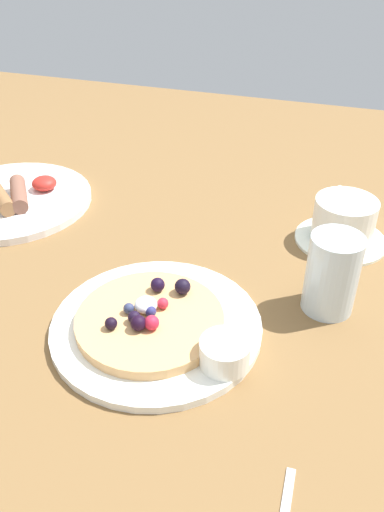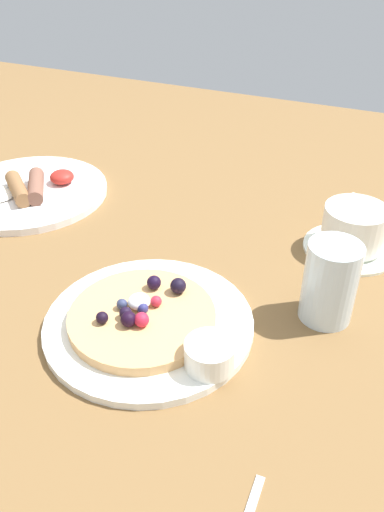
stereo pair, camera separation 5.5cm
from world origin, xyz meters
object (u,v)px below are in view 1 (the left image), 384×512
at_px(coffee_saucer, 340,238).
at_px(water_glass, 332,274).
at_px(pancake_plate, 157,326).
at_px(breakfast_plate, 10,200).
at_px(coffee_cup, 344,217).
at_px(syrup_ramekin, 225,353).

height_order(coffee_saucer, water_glass, water_glass).
height_order(pancake_plate, coffee_saucer, pancake_plate).
xyz_separation_m(breakfast_plate, coffee_cup, (0.53, 0.05, 0.03)).
xyz_separation_m(pancake_plate, coffee_cup, (0.19, 0.26, 0.03)).
relative_size(coffee_saucer, water_glass, 1.31).
height_order(syrup_ramekin, coffee_cup, coffee_cup).
distance_m(coffee_saucer, coffee_cup, 0.03).
distance_m(breakfast_plate, water_glass, 0.54).
xyz_separation_m(breakfast_plate, coffee_saucer, (0.53, 0.05, -0.00)).
distance_m(pancake_plate, syrup_ramekin, 0.10).
bearing_deg(coffee_cup, coffee_saucer, -76.70).
xyz_separation_m(coffee_saucer, coffee_cup, (-0.00, 0.00, 0.03)).
bearing_deg(pancake_plate, coffee_cup, 54.31).
distance_m(breakfast_plate, coffee_saucer, 0.53).
bearing_deg(syrup_ramekin, water_glass, 56.40).
height_order(syrup_ramekin, water_glass, water_glass).
relative_size(syrup_ramekin, coffee_saucer, 0.41).
distance_m(pancake_plate, breakfast_plate, 0.40).
bearing_deg(water_glass, breakfast_plate, 168.64).
distance_m(syrup_ramekin, water_glass, 0.17).
height_order(breakfast_plate, coffee_cup, coffee_cup).
relative_size(syrup_ramekin, water_glass, 0.53).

